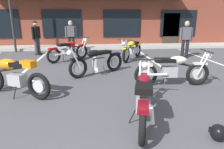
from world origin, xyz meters
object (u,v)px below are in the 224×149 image
(motorcycle_silver_naked, at_px, (97,61))
(motorcycle_green_cafe_racer, at_px, (69,50))
(helmet_on_pavement, at_px, (218,133))
(person_in_black_shirt, at_px, (186,37))
(person_in_shorts_foreground, at_px, (71,34))
(motorcycle_blue_standard, at_px, (11,74))
(motorcycle_foreground_classic, at_px, (144,96))
(person_near_building, at_px, (36,36))
(motorcycle_red_sportbike, at_px, (173,69))
(motorcycle_black_cruiser, at_px, (132,49))

(motorcycle_silver_naked, bearing_deg, motorcycle_green_cafe_racer, 115.49)
(motorcycle_silver_naked, bearing_deg, helmet_on_pavement, -66.53)
(person_in_black_shirt, height_order, person_in_shorts_foreground, same)
(motorcycle_blue_standard, xyz_separation_m, motorcycle_green_cafe_racer, (1.00, 3.94, -0.07))
(motorcycle_blue_standard, xyz_separation_m, person_in_shorts_foreground, (0.92, 6.20, 0.42))
(motorcycle_green_cafe_racer, relative_size, person_in_shorts_foreground, 1.04)
(helmet_on_pavement, bearing_deg, person_in_black_shirt, 68.85)
(motorcycle_blue_standard, distance_m, motorcycle_green_cafe_racer, 4.07)
(person_in_shorts_foreground, bearing_deg, motorcycle_foreground_classic, -76.11)
(person_in_shorts_foreground, xyz_separation_m, person_near_building, (-1.65, -0.58, 0.00))
(motorcycle_red_sportbike, distance_m, motorcycle_black_cruiser, 3.64)
(motorcycle_black_cruiser, height_order, person_near_building, person_near_building)
(motorcycle_blue_standard, bearing_deg, helmet_on_pavement, -31.59)
(motorcycle_black_cruiser, distance_m, person_in_shorts_foreground, 3.73)
(motorcycle_red_sportbike, distance_m, motorcycle_silver_naked, 2.44)
(motorcycle_silver_naked, distance_m, person_near_building, 4.96)
(motorcycle_black_cruiser, xyz_separation_m, person_in_black_shirt, (2.56, 0.24, 0.49))
(person_in_shorts_foreground, bearing_deg, motorcycle_silver_naked, -75.38)
(motorcycle_green_cafe_racer, bearing_deg, motorcycle_foreground_classic, -71.53)
(motorcycle_blue_standard, bearing_deg, motorcycle_black_cruiser, 45.59)
(motorcycle_silver_naked, bearing_deg, motorcycle_foreground_classic, -77.16)
(motorcycle_blue_standard, height_order, helmet_on_pavement, motorcycle_blue_standard)
(person_near_building, bearing_deg, motorcycle_black_cruiser, -21.56)
(motorcycle_green_cafe_racer, relative_size, person_near_building, 1.04)
(motorcycle_green_cafe_racer, height_order, person_in_black_shirt, person_in_black_shirt)
(motorcycle_silver_naked, xyz_separation_m, person_in_shorts_foreground, (-1.20, 4.61, 0.49))
(motorcycle_blue_standard, xyz_separation_m, person_near_building, (-0.73, 5.62, 0.42))
(motorcycle_red_sportbike, distance_m, person_in_black_shirt, 4.46)
(motorcycle_blue_standard, xyz_separation_m, helmet_on_pavement, (3.83, -2.36, -0.40))
(motorcycle_foreground_classic, relative_size, motorcycle_blue_standard, 1.08)
(motorcycle_black_cruiser, xyz_separation_m, helmet_on_pavement, (0.07, -6.20, -0.33))
(person_in_shorts_foreground, relative_size, person_near_building, 1.00)
(person_near_building, relative_size, helmet_on_pavement, 6.44)
(motorcycle_black_cruiser, distance_m, helmet_on_pavement, 6.21)
(person_in_black_shirt, relative_size, person_in_shorts_foreground, 1.00)
(motorcycle_black_cruiser, bearing_deg, person_in_black_shirt, 5.31)
(person_near_building, bearing_deg, motorcycle_green_cafe_racer, -44.18)
(motorcycle_foreground_classic, xyz_separation_m, motorcycle_red_sportbike, (1.30, 1.81, 0.00))
(motorcycle_blue_standard, height_order, person_in_shorts_foreground, person_in_shorts_foreground)
(person_in_shorts_foreground, bearing_deg, helmet_on_pavement, -71.19)
(motorcycle_foreground_classic, relative_size, helmet_on_pavement, 7.94)
(motorcycle_blue_standard, height_order, motorcycle_green_cafe_racer, same)
(motorcycle_black_cruiser, bearing_deg, motorcycle_foreground_classic, -99.62)
(motorcycle_green_cafe_racer, bearing_deg, helmet_on_pavement, -65.76)
(motorcycle_silver_naked, xyz_separation_m, helmet_on_pavement, (1.71, -3.94, -0.33))
(motorcycle_foreground_classic, height_order, motorcycle_black_cruiser, same)
(motorcycle_foreground_classic, height_order, motorcycle_blue_standard, same)
(motorcycle_black_cruiser, height_order, helmet_on_pavement, motorcycle_black_cruiser)
(motorcycle_blue_standard, distance_m, person_in_shorts_foreground, 6.28)
(motorcycle_green_cafe_racer, distance_m, person_near_building, 2.45)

